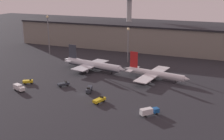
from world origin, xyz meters
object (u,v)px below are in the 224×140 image
(service_vehicle_1, at_px, (63,84))
(service_vehicle_5, at_px, (19,87))
(service_vehicle_0, at_px, (149,111))
(service_vehicle_4, at_px, (89,89))
(service_vehicle_2, at_px, (28,81))
(airplane_1, at_px, (155,74))
(service_vehicle_3, at_px, (99,100))
(control_tower, at_px, (129,13))
(airplane_0, at_px, (93,65))

(service_vehicle_1, height_order, service_vehicle_5, service_vehicle_5)
(service_vehicle_0, height_order, service_vehicle_4, service_vehicle_0)
(service_vehicle_0, height_order, service_vehicle_2, service_vehicle_0)
(service_vehicle_1, distance_m, service_vehicle_5, 21.31)
(airplane_1, height_order, service_vehicle_1, airplane_1)
(service_vehicle_3, height_order, control_tower, control_tower)
(service_vehicle_4, bearing_deg, service_vehicle_3, 28.34)
(airplane_0, relative_size, service_vehicle_0, 6.08)
(airplane_0, height_order, service_vehicle_1, airplane_0)
(service_vehicle_1, distance_m, service_vehicle_2, 19.24)
(airplane_1, distance_m, service_vehicle_2, 66.67)
(service_vehicle_1, distance_m, service_vehicle_3, 27.92)
(airplane_0, bearing_deg, control_tower, 105.33)
(service_vehicle_3, relative_size, control_tower, 0.15)
(airplane_0, bearing_deg, service_vehicle_4, -57.26)
(service_vehicle_2, bearing_deg, service_vehicle_4, -29.90)
(airplane_0, bearing_deg, service_vehicle_1, -83.60)
(airplane_1, bearing_deg, service_vehicle_2, -141.84)
(airplane_1, xyz_separation_m, service_vehicle_2, (-58.82, -31.34, -1.72))
(service_vehicle_3, bearing_deg, service_vehicle_5, 109.19)
(service_vehicle_0, distance_m, service_vehicle_5, 64.86)
(airplane_0, height_order, service_vehicle_5, airplane_0)
(service_vehicle_0, relative_size, service_vehicle_2, 1.31)
(service_vehicle_1, relative_size, service_vehicle_4, 0.80)
(service_vehicle_3, bearing_deg, airplane_1, -2.60)
(service_vehicle_5, bearing_deg, service_vehicle_2, 123.74)
(control_tower, bearing_deg, service_vehicle_5, -94.15)
(airplane_0, xyz_separation_m, control_tower, (-8.62, 94.43, 21.77))
(airplane_1, bearing_deg, service_vehicle_1, -134.87)
(airplane_0, distance_m, service_vehicle_5, 47.23)
(airplane_0, height_order, control_tower, control_tower)
(service_vehicle_1, distance_m, control_tower, 127.02)
(airplane_0, bearing_deg, service_vehicle_0, -35.00)
(service_vehicle_0, bearing_deg, control_tower, 64.88)
(service_vehicle_5, height_order, control_tower, control_tower)
(airplane_1, xyz_separation_m, service_vehicle_1, (-39.88, -27.95, -1.74))
(service_vehicle_0, height_order, service_vehicle_1, service_vehicle_0)
(service_vehicle_1, distance_m, service_vehicle_4, 15.57)
(service_vehicle_3, bearing_deg, service_vehicle_0, -82.68)
(airplane_0, relative_size, service_vehicle_1, 7.29)
(service_vehicle_4, relative_size, control_tower, 0.18)
(service_vehicle_4, distance_m, service_vehicle_5, 33.95)
(service_vehicle_3, distance_m, service_vehicle_4, 13.89)
(airplane_1, height_order, service_vehicle_2, airplane_1)
(airplane_0, relative_size, control_tower, 1.02)
(service_vehicle_0, distance_m, service_vehicle_4, 35.58)
(service_vehicle_0, bearing_deg, service_vehicle_4, 110.38)
(service_vehicle_2, distance_m, service_vehicle_4, 34.37)
(service_vehicle_1, relative_size, service_vehicle_2, 1.09)
(airplane_0, xyz_separation_m, service_vehicle_1, (-1.95, -30.11, -2.30))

